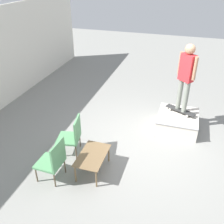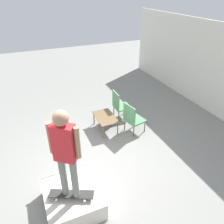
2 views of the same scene
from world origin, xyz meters
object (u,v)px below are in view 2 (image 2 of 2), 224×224
Objects in this scene: coffee_table at (105,118)px; patio_chair_right at (133,118)px; patio_chair_left at (120,104)px; skate_ramp_box at (73,198)px; skateboard_on_ramp at (71,194)px; person_skater at (65,149)px.

patio_chair_right reaches higher than coffee_table.
skate_ramp_box is at bearing 141.53° from patio_chair_left.
patio_chair_left reaches higher than skateboard_on_ramp.
person_skater reaches higher than skateboard_on_ramp.
patio_chair_left reaches higher than skate_ramp_box.
patio_chair_right is at bearing 78.41° from person_skater.
patio_chair_right is at bearing 65.40° from skateboard_on_ramp.
person_skater is 3.91m from patio_chair_left.
skate_ramp_box is at bearing 116.71° from patio_chair_right.
coffee_table is 0.84m from patio_chair_left.
patio_chair_left is (-2.91, 2.38, 0.00)m from skateboard_on_ramp.
patio_chair_right is (0.47, 0.70, 0.11)m from coffee_table.
patio_chair_left is 0.92m from patio_chair_right.
patio_chair_left is (-2.77, 2.34, 0.30)m from skate_ramp_box.
skateboard_on_ramp reaches higher than coffee_table.
coffee_table is 0.95× the size of patio_chair_right.
skate_ramp_box is 3.64m from patio_chair_left.
person_skater is 1.89× the size of patio_chair_left.
coffee_table is 0.95× the size of patio_chair_left.
coffee_table is at bearing 44.49° from patio_chair_right.
patio_chair_left is (-2.91, 2.38, -1.11)m from person_skater.
skateboard_on_ramp is 1.11m from person_skater.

